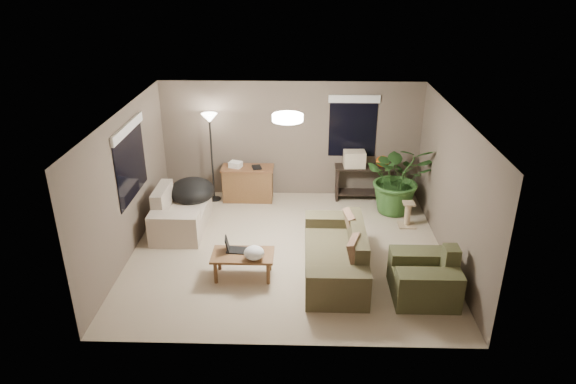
{
  "coord_description": "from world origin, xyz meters",
  "views": [
    {
      "loc": [
        0.23,
        -7.95,
        4.69
      ],
      "look_at": [
        0.0,
        0.2,
        1.05
      ],
      "focal_mm": 32.0,
      "sensor_mm": 36.0,
      "label": 1
    }
  ],
  "objects_px": {
    "loveseat": "(180,214)",
    "coffee_table": "(243,257)",
    "main_sofa": "(337,257)",
    "cat_scratching_post": "(407,216)",
    "console_table": "(365,180)",
    "houseplant": "(398,185)",
    "floor_lamp": "(210,129)",
    "desk": "(248,183)",
    "armchair": "(425,278)",
    "papasan_chair": "(192,195)"
  },
  "relations": [
    {
      "from": "armchair",
      "to": "console_table",
      "type": "xyz_separation_m",
      "value": [
        -0.54,
        3.54,
        0.14
      ]
    },
    {
      "from": "houseplant",
      "to": "armchair",
      "type": "bearing_deg",
      "value": -91.13
    },
    {
      "from": "coffee_table",
      "to": "console_table",
      "type": "xyz_separation_m",
      "value": [
        2.3,
        3.1,
        0.08
      ]
    },
    {
      "from": "main_sofa",
      "to": "console_table",
      "type": "xyz_separation_m",
      "value": [
        0.77,
        2.94,
        0.14
      ]
    },
    {
      "from": "loveseat",
      "to": "houseplant",
      "type": "distance_m",
      "value": 4.38
    },
    {
      "from": "papasan_chair",
      "to": "main_sofa",
      "type": "bearing_deg",
      "value": -35.87
    },
    {
      "from": "armchair",
      "to": "papasan_chair",
      "type": "relative_size",
      "value": 1.05
    },
    {
      "from": "console_table",
      "to": "cat_scratching_post",
      "type": "xyz_separation_m",
      "value": [
        0.7,
        -1.25,
        -0.22
      ]
    },
    {
      "from": "main_sofa",
      "to": "papasan_chair",
      "type": "bearing_deg",
      "value": 144.13
    },
    {
      "from": "armchair",
      "to": "papasan_chair",
      "type": "distance_m",
      "value": 4.85
    },
    {
      "from": "loveseat",
      "to": "coffee_table",
      "type": "bearing_deg",
      "value": -49.52
    },
    {
      "from": "papasan_chair",
      "to": "floor_lamp",
      "type": "bearing_deg",
      "value": 69.93
    },
    {
      "from": "coffee_table",
      "to": "desk",
      "type": "relative_size",
      "value": 0.91
    },
    {
      "from": "loveseat",
      "to": "armchair",
      "type": "xyz_separation_m",
      "value": [
        4.22,
        -2.07,
        0.0
      ]
    },
    {
      "from": "loveseat",
      "to": "coffee_table",
      "type": "height_order",
      "value": "loveseat"
    },
    {
      "from": "coffee_table",
      "to": "loveseat",
      "type": "bearing_deg",
      "value": 130.48
    },
    {
      "from": "main_sofa",
      "to": "cat_scratching_post",
      "type": "relative_size",
      "value": 4.4
    },
    {
      "from": "console_table",
      "to": "floor_lamp",
      "type": "height_order",
      "value": "floor_lamp"
    },
    {
      "from": "console_table",
      "to": "houseplant",
      "type": "distance_m",
      "value": 0.86
    },
    {
      "from": "main_sofa",
      "to": "desk",
      "type": "xyz_separation_m",
      "value": [
        -1.74,
        2.82,
        0.08
      ]
    },
    {
      "from": "armchair",
      "to": "desk",
      "type": "xyz_separation_m",
      "value": [
        -3.05,
        3.43,
        0.08
      ]
    },
    {
      "from": "main_sofa",
      "to": "cat_scratching_post",
      "type": "distance_m",
      "value": 2.24
    },
    {
      "from": "houseplant",
      "to": "desk",
      "type": "bearing_deg",
      "value": 171.16
    },
    {
      "from": "floor_lamp",
      "to": "coffee_table",
      "type": "bearing_deg",
      "value": -72.2
    },
    {
      "from": "desk",
      "to": "floor_lamp",
      "type": "relative_size",
      "value": 0.58
    },
    {
      "from": "cat_scratching_post",
      "to": "desk",
      "type": "bearing_deg",
      "value": 160.61
    },
    {
      "from": "loveseat",
      "to": "console_table",
      "type": "bearing_deg",
      "value": 21.8
    },
    {
      "from": "main_sofa",
      "to": "loveseat",
      "type": "relative_size",
      "value": 1.38
    },
    {
      "from": "coffee_table",
      "to": "papasan_chair",
      "type": "height_order",
      "value": "papasan_chair"
    },
    {
      "from": "armchair",
      "to": "coffee_table",
      "type": "xyz_separation_m",
      "value": [
        -2.83,
        0.44,
        0.06
      ]
    },
    {
      "from": "floor_lamp",
      "to": "desk",
      "type": "bearing_deg",
      "value": 1.2
    },
    {
      "from": "cat_scratching_post",
      "to": "floor_lamp",
      "type": "bearing_deg",
      "value": 164.24
    },
    {
      "from": "loveseat",
      "to": "papasan_chair",
      "type": "xyz_separation_m",
      "value": [
        0.15,
        0.54,
        0.17
      ]
    },
    {
      "from": "armchair",
      "to": "houseplant",
      "type": "relative_size",
      "value": 0.67
    },
    {
      "from": "desk",
      "to": "houseplant",
      "type": "distance_m",
      "value": 3.15
    },
    {
      "from": "desk",
      "to": "cat_scratching_post",
      "type": "relative_size",
      "value": 2.2
    },
    {
      "from": "desk",
      "to": "console_table",
      "type": "xyz_separation_m",
      "value": [
        2.51,
        0.12,
        0.06
      ]
    },
    {
      "from": "armchair",
      "to": "floor_lamp",
      "type": "distance_m",
      "value": 5.26
    },
    {
      "from": "console_table",
      "to": "houseplant",
      "type": "bearing_deg",
      "value": -45.24
    },
    {
      "from": "floor_lamp",
      "to": "cat_scratching_post",
      "type": "distance_m",
      "value": 4.33
    },
    {
      "from": "console_table",
      "to": "desk",
      "type": "bearing_deg",
      "value": -177.34
    },
    {
      "from": "armchair",
      "to": "loveseat",
      "type": "bearing_deg",
      "value": 153.91
    },
    {
      "from": "papasan_chair",
      "to": "loveseat",
      "type": "bearing_deg",
      "value": -104.97
    },
    {
      "from": "floor_lamp",
      "to": "papasan_chair",
      "type": "bearing_deg",
      "value": -110.07
    },
    {
      "from": "houseplant",
      "to": "floor_lamp",
      "type": "bearing_deg",
      "value": 173.07
    },
    {
      "from": "coffee_table",
      "to": "main_sofa",
      "type": "bearing_deg",
      "value": 6.29
    },
    {
      "from": "cat_scratching_post",
      "to": "main_sofa",
      "type": "bearing_deg",
      "value": -131.02
    },
    {
      "from": "armchair",
      "to": "cat_scratching_post",
      "type": "relative_size",
      "value": 2.0
    },
    {
      "from": "main_sofa",
      "to": "armchair",
      "type": "distance_m",
      "value": 1.44
    },
    {
      "from": "papasan_chair",
      "to": "cat_scratching_post",
      "type": "xyz_separation_m",
      "value": [
        4.24,
        -0.32,
        -0.25
      ]
    }
  ]
}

